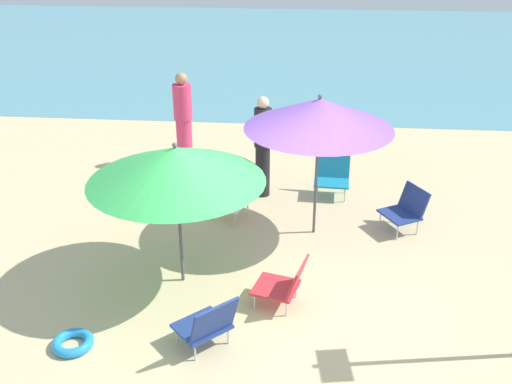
% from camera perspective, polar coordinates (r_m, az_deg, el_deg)
% --- Properties ---
extents(ground_plane, '(40.00, 40.00, 0.00)m').
position_cam_1_polar(ground_plane, '(7.35, 1.01, -9.71)').
color(ground_plane, '#D3BC8C').
extents(sea_water, '(40.00, 16.00, 0.01)m').
position_cam_1_polar(sea_water, '(20.66, 3.90, 13.82)').
color(sea_water, '#5693A3').
rests_on(sea_water, ground_plane).
extents(umbrella_green, '(2.09, 2.09, 1.86)m').
position_cam_1_polar(umbrella_green, '(6.89, -7.71, 2.64)').
color(umbrella_green, '#4C4C51').
rests_on(umbrella_green, ground_plane).
extents(umbrella_purple, '(2.01, 2.01, 2.06)m').
position_cam_1_polar(umbrella_purple, '(7.95, 6.10, 7.49)').
color(umbrella_purple, '#4C4C51').
rests_on(umbrella_purple, ground_plane).
extents(beach_chair_a, '(0.59, 0.55, 0.64)m').
position_cam_1_polar(beach_chair_a, '(9.70, 7.30, 1.66)').
color(beach_chair_a, teal).
rests_on(beach_chair_a, ground_plane).
extents(beach_chair_b, '(0.71, 0.68, 0.65)m').
position_cam_1_polar(beach_chair_b, '(8.89, -3.12, -0.46)').
color(beach_chair_b, white).
rests_on(beach_chair_b, ground_plane).
extents(beach_chair_c, '(0.77, 0.77, 0.67)m').
position_cam_1_polar(beach_chair_c, '(6.37, -4.66, -12.50)').
color(beach_chair_c, navy).
rests_on(beach_chair_c, ground_plane).
extents(beach_chair_d, '(0.69, 0.62, 0.62)m').
position_cam_1_polar(beach_chair_d, '(7.00, 2.80, -8.76)').
color(beach_chair_d, red).
rests_on(beach_chair_d, ground_plane).
extents(beach_chair_e, '(0.72, 0.71, 0.64)m').
position_cam_1_polar(beach_chair_e, '(8.81, 14.23, -1.51)').
color(beach_chair_e, navy).
rests_on(beach_chair_e, ground_plane).
extents(person_a, '(0.27, 0.27, 1.66)m').
position_cam_1_polar(person_a, '(9.39, 0.65, 4.41)').
color(person_a, black).
rests_on(person_a, ground_plane).
extents(person_b, '(0.33, 0.33, 1.70)m').
position_cam_1_polar(person_b, '(10.68, -6.99, 6.94)').
color(person_b, '#DB3866').
rests_on(person_b, ground_plane).
extents(swim_ring, '(0.44, 0.44, 0.10)m').
position_cam_1_polar(swim_ring, '(6.84, -17.18, -13.68)').
color(swim_ring, '#238CD8').
rests_on(swim_ring, ground_plane).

